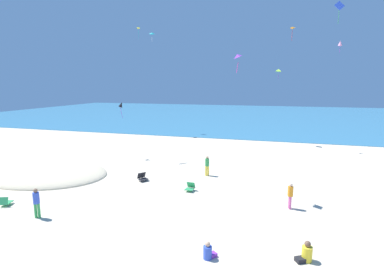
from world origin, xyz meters
The scene contains 19 objects.
ground_plane centered at (0.00, 10.00, 0.00)m, with size 120.00×120.00×0.00m, color beige.
ocean_water centered at (0.00, 56.79, 0.03)m, with size 120.00×60.00×0.05m, color teal.
dune_mound centered at (-11.61, 8.99, 0.00)m, with size 9.83×6.88×1.41m, color beige.
beach_chair_near_camera centered at (-3.88, 9.62, 0.25)m, with size 0.83×0.83×0.57m.
beach_chair_far_left centered at (-9.17, 3.63, 0.24)m, with size 0.70×0.80×0.55m.
beach_chair_mid_beach centered at (-0.17, 8.68, 0.24)m, with size 0.55×0.64×0.54m.
person_0 centered at (-6.36, 2.96, 0.87)m, with size 0.36×0.36×1.51m.
person_3 centered at (6.08, 2.81, 0.29)m, with size 0.71×0.61×0.80m.
person_5 centered at (2.55, 1.96, 0.26)m, with size 0.58×0.61×0.70m.
person_6 centered at (0.11, 12.01, 0.84)m, with size 0.41×0.41×1.45m.
person_7 centered at (5.67, 7.62, 0.81)m, with size 0.33×0.33×1.41m.
kite_lime centered at (4.73, 25.73, 8.07)m, with size 0.84×0.88×1.10m.
kite_purple centered at (2.51, 8.80, 8.09)m, with size 0.56×0.63×1.06m.
kite_yellow centered at (-12.75, 27.68, 13.67)m, with size 0.49×0.47×1.49m.
kite_pink centered at (10.94, 27.83, 10.92)m, with size 0.52×0.51×1.24m.
kite_blue centered at (9.63, 21.96, 13.37)m, with size 0.91×0.38×1.97m.
kite_teal centered at (-11.91, 29.96, 13.35)m, with size 0.69×0.57×1.18m.
kite_black centered at (-8.54, 15.26, 4.78)m, with size 0.58×0.48×1.47m.
kite_orange centered at (5.84, 23.74, 12.04)m, with size 0.39×0.31×1.40m.
Camera 1 is at (4.82, -8.00, 6.50)m, focal length 27.47 mm.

